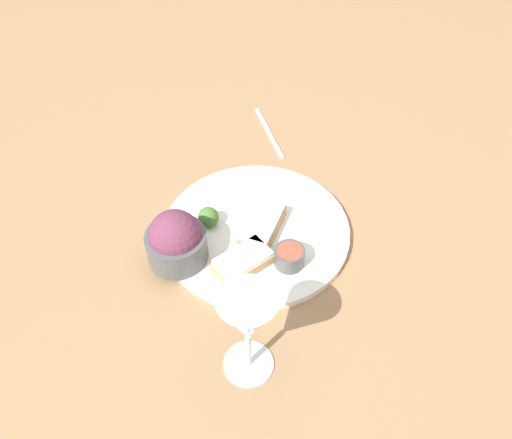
% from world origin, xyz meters
% --- Properties ---
extents(ground_plane, '(4.00, 4.00, 0.00)m').
position_xyz_m(ground_plane, '(0.00, 0.00, 0.00)').
color(ground_plane, '#93704C').
extents(dinner_plate, '(0.32, 0.32, 0.01)m').
position_xyz_m(dinner_plate, '(0.00, 0.00, 0.01)').
color(dinner_plate, white).
rests_on(dinner_plate, ground_plane).
extents(salad_bowl, '(0.10, 0.10, 0.09)m').
position_xyz_m(salad_bowl, '(0.11, -0.09, 0.05)').
color(salad_bowl, '#4C5156').
rests_on(salad_bowl, dinner_plate).
extents(sauce_ramekin, '(0.05, 0.05, 0.03)m').
position_xyz_m(sauce_ramekin, '(0.05, 0.08, 0.03)').
color(sauce_ramekin, '#4C4C4C').
rests_on(sauce_ramekin, dinner_plate).
extents(cheese_toast_near, '(0.10, 0.06, 0.03)m').
position_xyz_m(cheese_toast_near, '(0.00, 0.01, 0.03)').
color(cheese_toast_near, tan).
rests_on(cheese_toast_near, dinner_plate).
extents(cheese_toast_far, '(0.10, 0.09, 0.03)m').
position_xyz_m(cheese_toast_far, '(0.08, 0.02, 0.03)').
color(cheese_toast_far, tan).
rests_on(cheese_toast_far, dinner_plate).
extents(wine_glass, '(0.08, 0.08, 0.16)m').
position_xyz_m(wine_glass, '(0.22, 0.09, 0.11)').
color(wine_glass, silver).
rests_on(wine_glass, ground_plane).
extents(garnish, '(0.04, 0.04, 0.04)m').
position_xyz_m(garnish, '(0.03, -0.08, 0.03)').
color(garnish, '#477533').
rests_on(garnish, dinner_plate).
extents(fork, '(0.14, 0.12, 0.01)m').
position_xyz_m(fork, '(-0.26, -0.09, 0.00)').
color(fork, silver).
rests_on(fork, ground_plane).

